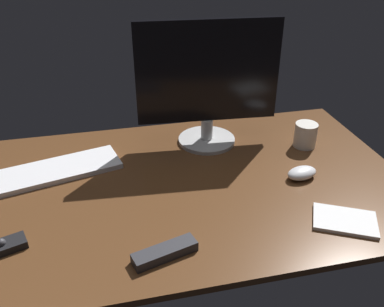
{
  "coord_description": "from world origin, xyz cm",
  "views": [
    {
      "loc": [
        -20.87,
        -105.12,
        74.75
      ],
      "look_at": [
        4.76,
        7.03,
        8.0
      ],
      "focal_mm": 38.99,
      "sensor_mm": 36.0,
      "label": 1
    }
  ],
  "objects_px": {
    "keyboard": "(55,171)",
    "tv_remote": "(165,252)",
    "coffee_mug": "(305,135)",
    "notepad": "(345,221)",
    "monitor": "(208,83)",
    "computer_mouse": "(302,173)"
  },
  "relations": [
    {
      "from": "keyboard",
      "to": "tv_remote",
      "type": "bearing_deg",
      "value": -71.78
    },
    {
      "from": "keyboard",
      "to": "coffee_mug",
      "type": "distance_m",
      "value": 0.86
    },
    {
      "from": "tv_remote",
      "to": "coffee_mug",
      "type": "relative_size",
      "value": 1.87
    },
    {
      "from": "notepad",
      "to": "keyboard",
      "type": "bearing_deg",
      "value": 151.01
    },
    {
      "from": "monitor",
      "to": "tv_remote",
      "type": "bearing_deg",
      "value": -109.9
    },
    {
      "from": "coffee_mug",
      "to": "notepad",
      "type": "bearing_deg",
      "value": -101.32
    },
    {
      "from": "coffee_mug",
      "to": "computer_mouse",
      "type": "bearing_deg",
      "value": -118.08
    },
    {
      "from": "computer_mouse",
      "to": "tv_remote",
      "type": "height_order",
      "value": "computer_mouse"
    },
    {
      "from": "monitor",
      "to": "coffee_mug",
      "type": "distance_m",
      "value": 0.39
    },
    {
      "from": "computer_mouse",
      "to": "notepad",
      "type": "height_order",
      "value": "computer_mouse"
    },
    {
      "from": "monitor",
      "to": "computer_mouse",
      "type": "xyz_separation_m",
      "value": [
        0.23,
        -0.3,
        -0.21
      ]
    },
    {
      "from": "computer_mouse",
      "to": "coffee_mug",
      "type": "distance_m",
      "value": 0.22
    },
    {
      "from": "monitor",
      "to": "tv_remote",
      "type": "distance_m",
      "value": 0.64
    },
    {
      "from": "monitor",
      "to": "coffee_mug",
      "type": "relative_size",
      "value": 5.6
    },
    {
      "from": "keyboard",
      "to": "coffee_mug",
      "type": "height_order",
      "value": "coffee_mug"
    },
    {
      "from": "computer_mouse",
      "to": "keyboard",
      "type": "bearing_deg",
      "value": 151.91
    },
    {
      "from": "monitor",
      "to": "tv_remote",
      "type": "height_order",
      "value": "monitor"
    },
    {
      "from": "computer_mouse",
      "to": "coffee_mug",
      "type": "height_order",
      "value": "coffee_mug"
    },
    {
      "from": "notepad",
      "to": "coffee_mug",
      "type": "bearing_deg",
      "value": 78.68
    },
    {
      "from": "tv_remote",
      "to": "notepad",
      "type": "relative_size",
      "value": 0.98
    },
    {
      "from": "tv_remote",
      "to": "coffee_mug",
      "type": "distance_m",
      "value": 0.73
    },
    {
      "from": "keyboard",
      "to": "computer_mouse",
      "type": "xyz_separation_m",
      "value": [
        0.76,
        -0.2,
        0.01
      ]
    }
  ]
}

